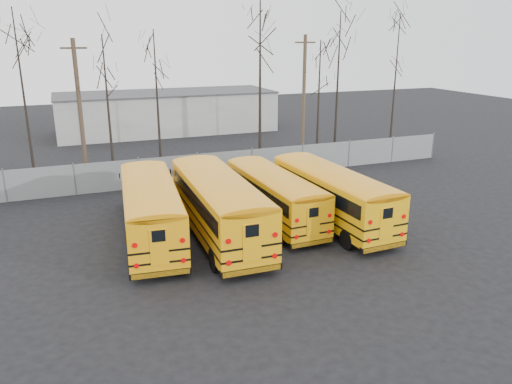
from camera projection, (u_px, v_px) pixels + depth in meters
name	position (u px, v px, depth m)	size (l,w,h in m)	color
ground	(263.00, 247.00, 23.90)	(120.00, 120.00, 0.00)	black
fence	(198.00, 168.00, 34.27)	(40.00, 0.04, 2.00)	gray
distant_building	(167.00, 112.00, 52.44)	(22.00, 8.00, 4.00)	beige
bus_a	(150.00, 205.00, 24.28)	(3.58, 11.09, 3.05)	black
bus_b	(217.00, 201.00, 24.62)	(2.92, 11.64, 3.24)	black
bus_c	(273.00, 192.00, 26.87)	(2.62, 10.08, 2.80)	black
bus_d	(330.00, 191.00, 26.60)	(2.97, 10.93, 3.03)	black
utility_pole_left	(80.00, 109.00, 33.92)	(1.70, 0.30, 9.56)	#483729
utility_pole_right	(304.00, 92.00, 43.56)	(1.64, 0.84, 9.82)	brown
tree_2	(24.00, 96.00, 34.23)	(0.26, 0.26, 11.52)	black
tree_3	(108.00, 111.00, 33.20)	(0.26, 0.26, 9.80)	black
tree_4	(157.00, 100.00, 37.41)	(0.26, 0.26, 10.17)	black
tree_5	(260.00, 85.00, 37.64)	(0.26, 0.26, 12.29)	black
tree_6	(318.00, 103.00, 38.67)	(0.26, 0.26, 9.41)	black
tree_7	(338.00, 83.00, 42.34)	(0.26, 0.26, 11.66)	black
tree_8	(395.00, 84.00, 42.65)	(0.26, 0.26, 11.46)	black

